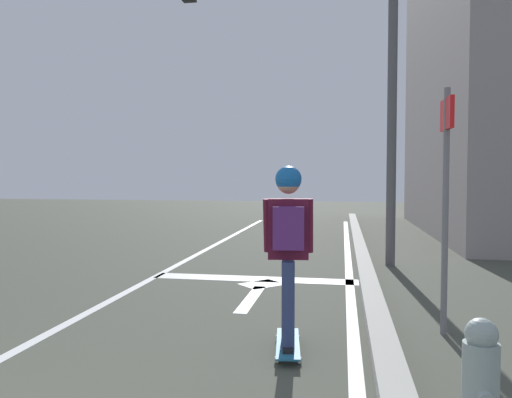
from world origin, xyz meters
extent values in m
cube|color=silver|center=(-0.06, 6.00, 0.00)|extent=(0.12, 20.00, 0.01)
cube|color=silver|center=(2.86, 6.00, 0.00)|extent=(0.12, 20.00, 0.01)
cube|color=silver|center=(1.47, 6.10, 0.00)|extent=(3.07, 0.40, 0.01)
cube|color=silver|center=(1.63, 4.90, 0.00)|extent=(0.16, 1.40, 0.01)
cube|color=silver|center=(1.63, 5.75, 0.00)|extent=(0.71, 0.71, 0.01)
cube|color=#A4A39B|center=(3.11, 6.00, 0.07)|extent=(0.24, 24.00, 0.14)
cube|color=#206487|center=(2.29, 3.10, 0.07)|extent=(0.29, 0.83, 0.02)
cube|color=#B2B2B7|center=(2.25, 3.38, 0.06)|extent=(0.16, 0.07, 0.01)
cylinder|color=silver|center=(2.16, 3.37, 0.03)|extent=(0.04, 0.06, 0.05)
cylinder|color=silver|center=(2.35, 3.39, 0.03)|extent=(0.04, 0.06, 0.05)
cube|color=#B2B2B7|center=(2.32, 2.83, 0.06)|extent=(0.16, 0.07, 0.01)
cylinder|color=silver|center=(2.22, 2.82, 0.03)|extent=(0.04, 0.06, 0.05)
cylinder|color=silver|center=(2.41, 2.84, 0.03)|extent=(0.04, 0.06, 0.05)
cylinder|color=navy|center=(2.27, 3.28, 0.45)|extent=(0.11, 0.11, 0.74)
cube|color=black|center=(2.27, 3.28, 0.10)|extent=(0.12, 0.25, 0.03)
cylinder|color=navy|center=(2.30, 2.93, 0.45)|extent=(0.11, 0.11, 0.74)
cube|color=black|center=(2.30, 2.93, 0.10)|extent=(0.12, 0.25, 0.03)
cube|color=#58142C|center=(2.29, 3.10, 1.08)|extent=(0.36, 0.22, 0.52)
cylinder|color=#58142C|center=(2.10, 3.11, 1.10)|extent=(0.07, 0.14, 0.48)
cylinder|color=#58142C|center=(2.46, 3.15, 1.10)|extent=(0.07, 0.11, 0.48)
sphere|color=tan|center=(2.29, 3.10, 1.48)|extent=(0.20, 0.20, 0.20)
sphere|color=#1761AE|center=(2.29, 3.10, 1.51)|extent=(0.23, 0.23, 0.23)
cube|color=#56256C|center=(2.30, 2.97, 1.10)|extent=(0.27, 0.17, 0.36)
cylinder|color=#545355|center=(3.56, 7.60, 2.82)|extent=(0.16, 0.16, 5.64)
cylinder|color=slate|center=(3.72, 3.85, 1.19)|extent=(0.06, 0.06, 2.38)
cube|color=red|center=(3.72, 3.85, 2.13)|extent=(0.05, 0.44, 0.30)
cylinder|color=#91A29F|center=(3.52, 1.77, 0.30)|extent=(0.20, 0.20, 0.60)
sphere|color=#91A29F|center=(3.52, 1.77, 0.65)|extent=(0.18, 0.18, 0.18)
cylinder|color=#91A29F|center=(3.52, 1.88, 0.33)|extent=(0.08, 0.08, 0.08)
cylinder|color=#91A29F|center=(3.52, 1.66, 0.33)|extent=(0.08, 0.08, 0.08)
camera|label=1|loc=(2.74, -1.15, 1.52)|focal=34.83mm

